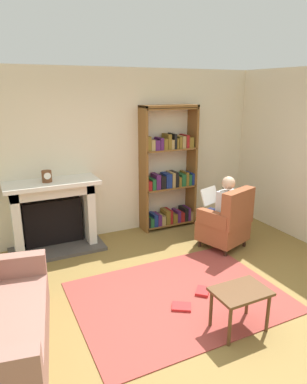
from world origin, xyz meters
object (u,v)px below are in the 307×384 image
at_px(fireplace, 53,213).
at_px(bookshelf, 169,172).
at_px(armchair_reading, 227,222).
at_px(seated_reader, 221,208).
at_px(mantel_clock, 47,176).
at_px(side_table, 240,296).

bearing_deg(fireplace, bookshelf, 1.03).
xyz_separation_m(armchair_reading, seated_reader, (-0.04, 0.11, 0.20)).
bearing_deg(bookshelf, seated_reader, -72.45).
distance_m(mantel_clock, seated_reader, 2.63).
bearing_deg(armchair_reading, side_table, 38.22).
bearing_deg(side_table, mantel_clock, 117.47).
relative_size(fireplace, bookshelf, 0.65).
distance_m(armchair_reading, seated_reader, 0.23).
relative_size(fireplace, side_table, 2.48).
height_order(fireplace, armchair_reading, fireplace).
xyz_separation_m(bookshelf, side_table, (-0.68, -2.79, -0.61)).
xyz_separation_m(fireplace, armchair_reading, (2.37, -1.15, -0.15)).
relative_size(bookshelf, seated_reader, 1.86).
relative_size(mantel_clock, seated_reader, 0.15).
distance_m(fireplace, bookshelf, 2.04).
bearing_deg(fireplace, armchair_reading, -25.86).
height_order(bookshelf, side_table, bookshelf).
height_order(armchair_reading, seated_reader, seated_reader).
bearing_deg(side_table, bookshelf, 76.37).
bearing_deg(side_table, fireplace, 115.58).
relative_size(bookshelf, side_table, 3.79).
height_order(fireplace, seated_reader, seated_reader).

